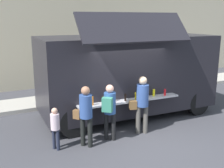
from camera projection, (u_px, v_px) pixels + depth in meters
ground_plane at (145, 139)px, 7.91m from camera, size 60.00×60.00×0.00m
curb_strip at (2, 108)px, 10.49m from camera, size 28.00×1.60×0.15m
building_behind at (8, 6)px, 13.39m from camera, size 32.00×2.40×8.00m
food_truck_main at (127, 72)px, 9.66m from camera, size 6.17×3.44×3.58m
trash_bin at (176, 79)px, 13.81m from camera, size 0.60×0.60×0.87m
customer_front_ordering at (142, 100)px, 8.10m from camera, size 0.58×0.36×1.77m
customer_mid_with_backpack at (109, 107)px, 7.64m from camera, size 0.50×0.51×1.63m
customer_rear_waiting at (85, 111)px, 7.28m from camera, size 0.46×0.51×1.69m
child_near_queue at (55, 125)px, 7.15m from camera, size 0.24×0.24×1.16m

